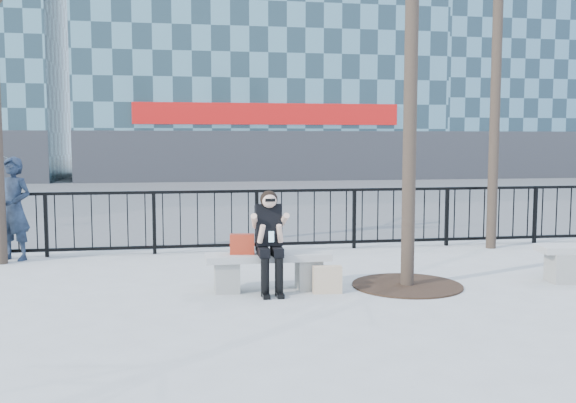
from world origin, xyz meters
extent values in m
plane|color=gray|center=(0.00, 0.00, 0.00)|extent=(120.00, 120.00, 0.00)
cube|color=#474747|center=(0.00, 15.00, 0.00)|extent=(60.00, 23.00, 0.01)
cube|color=black|center=(0.00, 3.00, 1.08)|extent=(14.00, 0.05, 0.05)
cube|color=black|center=(0.00, 3.00, 0.12)|extent=(14.00, 0.05, 0.05)
cube|color=#2D2D30|center=(3.00, 21.96, 1.20)|extent=(18.00, 0.08, 2.40)
cube|color=#A80C0B|center=(3.00, 21.90, 3.20)|extent=(12.60, 0.12, 1.00)
cube|color=slate|center=(20.00, 27.00, 10.00)|extent=(16.00, 10.00, 20.00)
cylinder|color=black|center=(1.90, -0.10, 3.75)|extent=(0.18, 0.18, 7.50)
cylinder|color=black|center=(4.50, 2.60, 3.50)|extent=(0.18, 0.18, 7.00)
cylinder|color=black|center=(1.90, -0.10, 0.01)|extent=(1.50, 1.50, 0.02)
cube|color=slate|center=(-0.55, 0.00, 0.20)|extent=(0.32, 0.38, 0.40)
cube|color=slate|center=(0.55, 0.00, 0.20)|extent=(0.32, 0.38, 0.40)
cube|color=gray|center=(0.00, 0.00, 0.45)|extent=(1.65, 0.46, 0.09)
cube|color=slate|center=(4.12, -0.21, 0.21)|extent=(0.33, 0.39, 0.41)
cube|color=#9C2713|center=(-0.34, 0.02, 0.62)|extent=(0.34, 0.19, 0.26)
cube|color=beige|center=(0.73, -0.31, 0.18)|extent=(0.38, 0.16, 0.35)
imported|color=black|center=(-3.86, 2.80, 0.86)|extent=(0.74, 0.64, 1.72)
camera|label=1|loc=(-1.12, -8.32, 2.00)|focal=40.00mm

